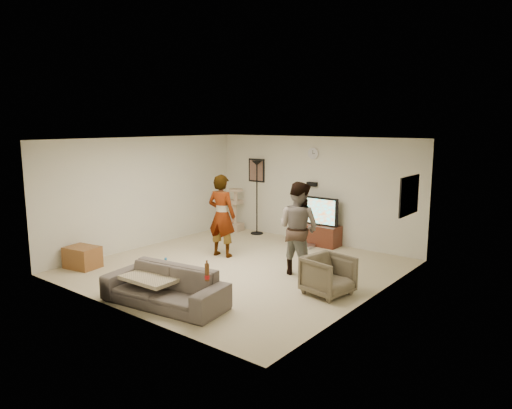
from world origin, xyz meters
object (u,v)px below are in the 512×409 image
Objects in this scene: side_table at (82,257)px; armchair at (328,275)px; person_right at (298,228)px; sofa at (164,287)px; cat_tree at (235,210)px; floor_lamp at (257,198)px; beer_bottle at (207,272)px; tv_stand at (316,234)px; tv at (317,211)px; person_left at (222,216)px.

armchair is at bearing 20.50° from side_table.
sofa is at bearing 76.24° from person_right.
person_right is (3.27, -1.98, 0.31)m from cat_tree.
beer_bottle is (2.76, -4.66, -0.22)m from floor_lamp.
sofa is at bearing -88.87° from tv_stand.
cat_tree reaches higher than tv_stand.
tv reaches higher than armchair.
beer_bottle reaches higher than sofa.
person_right is 4.26m from side_table.
cat_tree reaches higher than side_table.
person_left is 0.87× the size of sofa.
tv_stand is 4.82m from beer_bottle.
beer_bottle is at bearing 119.67° from person_left.
tv_stand is at bearing 0.86° from floor_lamp.
tv is at bearing 83.01° from sofa.
tv_stand is 0.61× the size of floor_lamp.
tv_stand reaches higher than side_table.
person_left is 2.90m from sofa.
floor_lamp reaches higher than sofa.
sofa is 8.08× the size of beer_bottle.
armchair is at bearing -31.35° from cat_tree.
person_left reaches higher than person_right.
tv is 2.26m from person_right.
floor_lamp is 1.07× the size of person_right.
armchair is (1.87, -2.72, -0.47)m from tv.
person_left is at bearing 55.50° from side_table.
cat_tree is 5.72m from beer_bottle.
tv_stand is at bearing 2.64° from cat_tree.
side_table is (-0.91, -4.38, -0.73)m from floor_lamp.
tv_stand is at bearing 58.96° from side_table.
tv_stand is 2.35m from person_right.
side_table is (-0.24, -4.29, -0.36)m from cat_tree.
person_right reaches higher than tv.
floor_lamp is 4.54m from armchair.
tv_stand is 1.01× the size of cat_tree.
tv reaches higher than sofa.
tv is 1.52× the size of armchair.
person_left is 2.44× the size of armchair.
person_right is 2.77m from sofa.
person_right is 2.61m from beer_bottle.
tv is at bearing 0.00° from tv_stand.
tv_stand is 1.88m from floor_lamp.
side_table is (-4.52, -1.69, -0.12)m from armchair.
beer_bottle is at bearing -4.43° from side_table.
person_left is 1.92m from person_right.
tv_stand is 0.57× the size of sofa.
tv_stand is at bearing -125.98° from person_left.
cat_tree is 4.32m from side_table.
person_right reaches higher than side_table.
tv is 2.35m from person_left.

